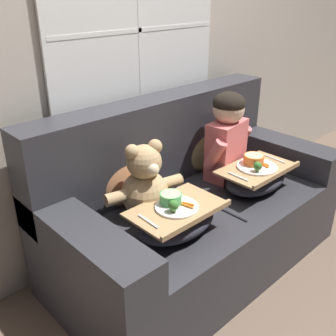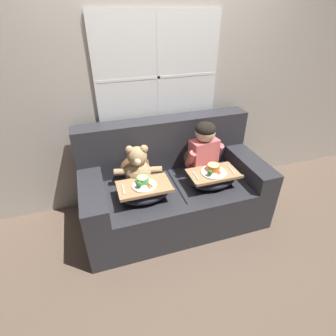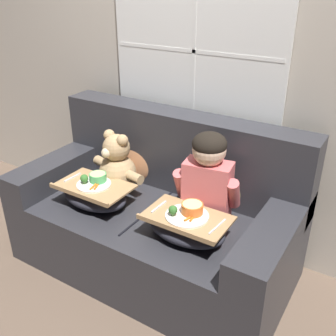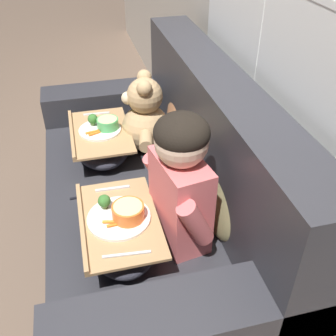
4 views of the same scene
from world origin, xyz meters
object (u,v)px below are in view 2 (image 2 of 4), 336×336
(couch, at_px, (172,187))
(lap_tray_teddy, at_px, (144,192))
(teddy_bear, at_px, (138,169))
(lap_tray_child, at_px, (213,178))
(throw_pillow_behind_child, at_px, (196,150))
(throw_pillow_behind_teddy, at_px, (134,160))
(child_figure, at_px, (204,146))

(couch, relative_size, lap_tray_teddy, 3.78)
(teddy_bear, relative_size, lap_tray_child, 0.97)
(throw_pillow_behind_child, height_order, lap_tray_child, throw_pillow_behind_child)
(lap_tray_teddy, bearing_deg, couch, 33.88)
(couch, height_order, lap_tray_teddy, couch)
(couch, xyz_separation_m, lap_tray_teddy, (-0.34, -0.23, 0.19))
(throw_pillow_behind_teddy, relative_size, teddy_bear, 0.80)
(throw_pillow_behind_teddy, relative_size, lap_tray_child, 0.78)
(couch, distance_m, throw_pillow_behind_teddy, 0.49)
(throw_pillow_behind_child, distance_m, lap_tray_child, 0.44)
(throw_pillow_behind_child, relative_size, teddy_bear, 0.83)
(couch, bearing_deg, teddy_bear, 178.73)
(lap_tray_child, bearing_deg, throw_pillow_behind_teddy, 147.65)
(throw_pillow_behind_teddy, height_order, lap_tray_teddy, throw_pillow_behind_teddy)
(throw_pillow_behind_teddy, height_order, child_figure, child_figure)
(throw_pillow_behind_teddy, height_order, teddy_bear, teddy_bear)
(throw_pillow_behind_teddy, bearing_deg, couch, -30.75)
(lap_tray_child, relative_size, lap_tray_teddy, 1.00)
(throw_pillow_behind_child, distance_m, throw_pillow_behind_teddy, 0.68)
(teddy_bear, bearing_deg, lap_tray_child, -19.11)
(couch, distance_m, child_figure, 0.54)
(throw_pillow_behind_child, height_order, teddy_bear, teddy_bear)
(couch, xyz_separation_m, lap_tray_child, (0.34, -0.23, 0.19))
(throw_pillow_behind_child, bearing_deg, child_figure, -89.95)
(throw_pillow_behind_teddy, height_order, lap_tray_child, throw_pillow_behind_teddy)
(throw_pillow_behind_child, height_order, lap_tray_teddy, throw_pillow_behind_child)
(throw_pillow_behind_teddy, relative_size, lap_tray_teddy, 0.78)
(throw_pillow_behind_teddy, xyz_separation_m, lap_tray_child, (0.68, -0.43, -0.09))
(throw_pillow_behind_child, height_order, child_figure, child_figure)
(child_figure, bearing_deg, throw_pillow_behind_teddy, 164.40)
(couch, xyz_separation_m, throw_pillow_behind_child, (0.34, 0.20, 0.28))
(couch, bearing_deg, throw_pillow_behind_child, 30.75)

